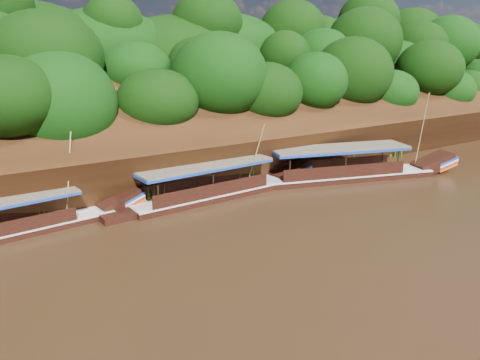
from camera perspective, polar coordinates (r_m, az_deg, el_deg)
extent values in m
plane|color=black|center=(27.99, 7.98, -6.10)|extent=(160.00, 160.00, 0.00)
cube|color=black|center=(40.03, -6.81, 6.01)|extent=(120.00, 16.12, 13.64)
cube|color=black|center=(49.75, -11.72, 3.71)|extent=(120.00, 24.00, 12.00)
ellipsoid|color=#15440B|center=(36.94, -14.55, 4.73)|extent=(18.00, 8.00, 6.40)
ellipsoid|color=#15440B|center=(45.83, -11.00, 14.31)|extent=(24.00, 11.00, 8.40)
ellipsoid|color=#15440B|center=(53.77, 17.87, 7.88)|extent=(18.00, 8.00, 6.00)
ellipsoid|color=#15440B|center=(65.79, 18.97, 13.94)|extent=(22.00, 10.00, 8.00)
cube|color=black|center=(38.89, 13.00, 0.09)|extent=(14.29, 6.41, 1.00)
cube|color=silver|center=(38.76, 13.04, 0.77)|extent=(14.32, 6.48, 0.11)
cube|color=black|center=(43.04, 22.46, 1.89)|extent=(3.73, 2.71, 1.94)
cube|color=#173D9B|center=(43.51, 23.43, 2.38)|extent=(2.21, 2.32, 0.72)
cube|color=red|center=(43.59, 23.37, 1.90)|extent=(2.21, 2.32, 0.72)
cube|color=brown|center=(37.83, 12.07, 3.88)|extent=(11.45, 5.88, 0.13)
cube|color=#173D9B|center=(37.85, 12.06, 3.68)|extent=(11.45, 5.88, 0.20)
cylinder|color=tan|center=(40.86, 21.30, 5.71)|extent=(1.78, 1.90, 6.25)
cube|color=black|center=(33.49, -3.05, -2.15)|extent=(12.74, 3.03, 0.95)
cube|color=silver|center=(33.35, -3.06, -1.41)|extent=(12.75, 3.10, 0.11)
cube|color=black|center=(37.40, 6.13, 0.95)|extent=(3.09, 1.90, 1.78)
cube|color=#173D9B|center=(37.84, 7.03, 1.60)|extent=(1.65, 1.89, 0.65)
cube|color=red|center=(37.93, 7.02, 1.08)|extent=(1.65, 1.89, 0.65)
cube|color=brown|center=(32.37, -4.29, 1.86)|extent=(10.02, 3.22, 0.13)
cube|color=#173D9B|center=(32.40, -4.29, 1.64)|extent=(10.02, 3.22, 0.19)
cylinder|color=tan|center=(33.95, 1.95, 3.15)|extent=(0.63, 1.39, 4.58)
cube|color=black|center=(29.98, -26.37, -6.18)|extent=(12.27, 3.25, 0.83)
cube|color=silver|center=(29.85, -26.47, -5.48)|extent=(12.28, 3.31, 0.09)
cube|color=black|center=(31.61, -14.46, -2.57)|extent=(2.99, 1.80, 1.63)
cube|color=#173D9B|center=(31.82, -13.25, -1.84)|extent=(1.64, 1.72, 0.61)
cube|color=red|center=(31.92, -13.21, -2.37)|extent=(1.64, 1.72, 0.61)
cylinder|color=tan|center=(29.72, -20.16, 0.57)|extent=(1.15, 1.59, 4.96)
cone|color=#275D17|center=(31.24, -23.89, -3.32)|extent=(1.50, 1.50, 1.70)
cone|color=#275D17|center=(32.13, -10.36, -1.80)|extent=(1.50, 1.50, 1.50)
cone|color=#275D17|center=(35.90, 0.70, 0.72)|extent=(1.50, 1.50, 1.87)
cone|color=#275D17|center=(39.30, 7.27, 2.19)|extent=(1.50, 1.50, 2.16)
cone|color=#275D17|center=(43.02, 12.70, 2.92)|extent=(1.50, 1.50, 1.81)
cone|color=#275D17|center=(47.62, 18.40, 3.62)|extent=(1.50, 1.50, 1.58)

